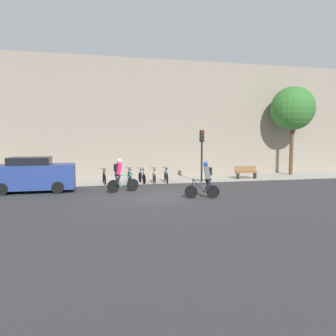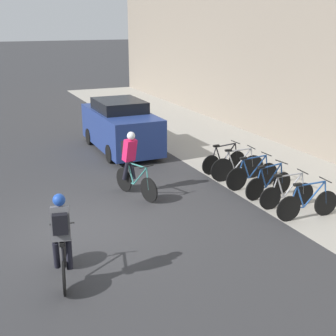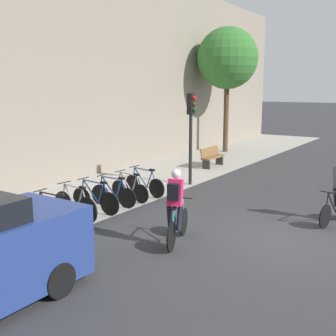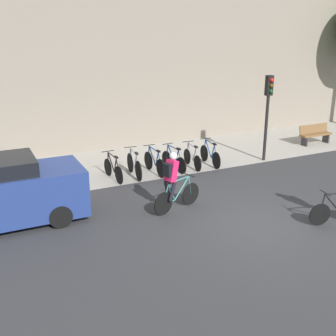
{
  "view_description": "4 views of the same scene",
  "coord_description": "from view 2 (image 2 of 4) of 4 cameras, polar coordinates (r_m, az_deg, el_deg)",
  "views": [
    {
      "loc": [
        -3.08,
        -15.31,
        2.81
      ],
      "look_at": [
        0.99,
        1.97,
        1.22
      ],
      "focal_mm": 35.0,
      "sensor_mm": 36.0,
      "label": 1
    },
    {
      "loc": [
        9.78,
        -2.17,
        4.62
      ],
      "look_at": [
        -0.18,
        2.28,
        1.14
      ],
      "focal_mm": 50.0,
      "sensor_mm": 36.0,
      "label": 2
    },
    {
      "loc": [
        -9.33,
        -3.04,
        3.53
      ],
      "look_at": [
        -0.17,
        3.04,
        1.44
      ],
      "focal_mm": 45.0,
      "sensor_mm": 36.0,
      "label": 3
    },
    {
      "loc": [
        -6.64,
        -8.17,
        5.03
      ],
      "look_at": [
        -0.97,
        3.56,
        0.71
      ],
      "focal_mm": 45.0,
      "sensor_mm": 36.0,
      "label": 4
    }
  ],
  "objects": [
    {
      "name": "ground",
      "position": [
        11.03,
        -10.56,
        -7.37
      ],
      "size": [
        200.0,
        200.0,
        0.0
      ],
      "primitive_type": "plane",
      "color": "#333335"
    },
    {
      "name": "cyclist_pink",
      "position": [
        12.65,
        -4.48,
        0.77
      ],
      "size": [
        1.71,
        0.65,
        1.78
      ],
      "color": "black",
      "rests_on": "ground"
    },
    {
      "name": "parked_bike_0",
      "position": [
        14.76,
        6.83,
        0.91
      ],
      "size": [
        0.46,
        1.61,
        0.95
      ],
      "color": "black",
      "rests_on": "ground"
    },
    {
      "name": "parked_bike_3",
      "position": [
        12.9,
        12.17,
        -1.88
      ],
      "size": [
        0.46,
        1.59,
        0.95
      ],
      "color": "black",
      "rests_on": "ground"
    },
    {
      "name": "parked_bike_1",
      "position": [
        14.12,
        8.46,
        0.18
      ],
      "size": [
        0.46,
        1.73,
        0.99
      ],
      "color": "black",
      "rests_on": "ground"
    },
    {
      "name": "parked_bike_5",
      "position": [
        11.76,
        16.65,
        -4.15
      ],
      "size": [
        0.46,
        1.69,
        0.96
      ],
      "color": "black",
      "rests_on": "ground"
    },
    {
      "name": "cyclist_grey",
      "position": [
        8.56,
        -12.83,
        -8.19
      ],
      "size": [
        1.63,
        0.57,
        1.75
      ],
      "color": "black",
      "rests_on": "ground"
    },
    {
      "name": "parked_bike_4",
      "position": [
        12.32,
        14.3,
        -3.01
      ],
      "size": [
        0.46,
        1.57,
        0.93
      ],
      "color": "black",
      "rests_on": "ground"
    },
    {
      "name": "parked_bike_2",
      "position": [
        13.5,
        10.23,
        -0.79
      ],
      "size": [
        0.46,
        1.73,
        0.97
      ],
      "color": "black",
      "rests_on": "ground"
    },
    {
      "name": "kerb_strip",
      "position": [
        14.02,
        17.27,
        -2.35
      ],
      "size": [
        44.0,
        4.5,
        0.01
      ],
      "primitive_type": "cube",
      "color": "#A39E93",
      "rests_on": "ground"
    },
    {
      "name": "parked_car",
      "position": [
        17.15,
        -5.79,
        5.07
      ],
      "size": [
        4.3,
        1.84,
        1.85
      ],
      "color": "navy",
      "rests_on": "ground"
    }
  ]
}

